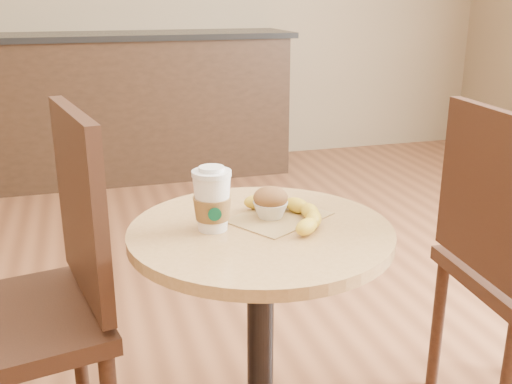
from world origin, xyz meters
TOP-DOWN VIEW (x-y plane):
  - cafe_table at (0.02, 0.08)m, footprint 0.66×0.66m
  - chair_left at (-0.53, 0.21)m, footprint 0.54×0.54m
  - service_counter at (0.00, 3.18)m, footprint 2.30×0.65m
  - kraft_bag at (0.09, 0.13)m, footprint 0.30×0.28m
  - coffee_cup at (-0.09, 0.10)m, footprint 0.10×0.10m
  - muffin at (0.06, 0.13)m, footprint 0.09×0.09m
  - banana at (0.10, 0.10)m, footprint 0.23×0.31m

SIDE VIEW (x-z plane):
  - cafe_table at x=0.02m, z-range 0.14..0.89m
  - service_counter at x=0.00m, z-range 0.00..1.04m
  - chair_left at x=-0.53m, z-range 0.05..1.09m
  - kraft_bag at x=0.09m, z-range 0.75..0.75m
  - banana at x=0.10m, z-range 0.75..0.79m
  - muffin at x=0.06m, z-range 0.75..0.83m
  - coffee_cup at x=-0.09m, z-range 0.74..0.90m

